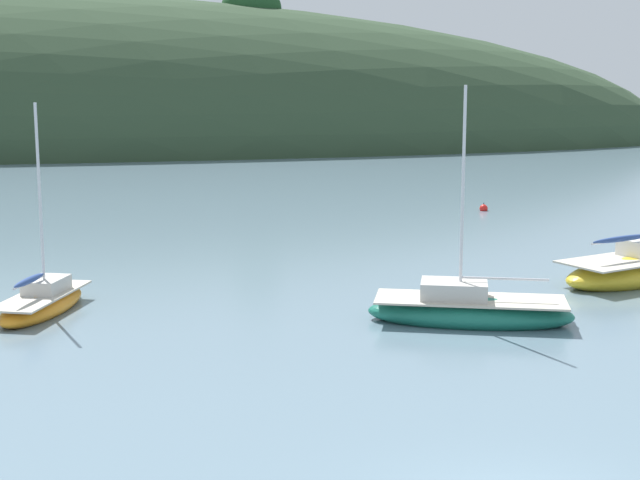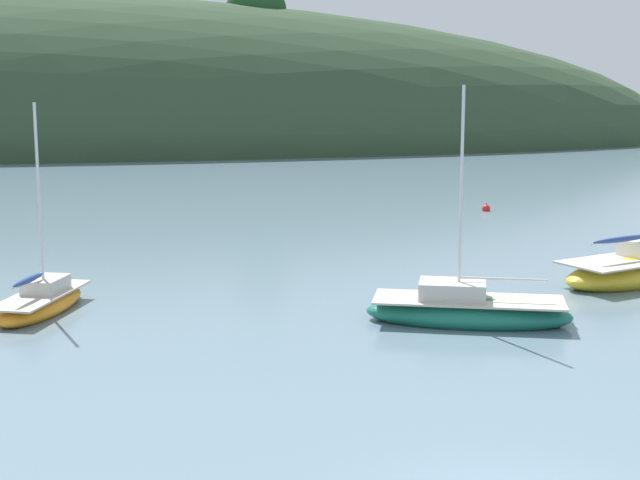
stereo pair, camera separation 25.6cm
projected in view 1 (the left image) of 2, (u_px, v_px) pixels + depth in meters
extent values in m
ellipsoid|color=#1E4723|center=(251.00, 10.00, 94.13)|extent=(6.08, 5.52, 5.52)
ellipsoid|color=orange|center=(42.00, 306.00, 28.72)|extent=(3.00, 4.89, 0.74)
cube|color=beige|center=(41.00, 295.00, 28.66)|extent=(2.76, 4.50, 0.06)
cube|color=beige|center=(46.00, 285.00, 28.98)|extent=(1.45, 1.73, 0.46)
cylinder|color=silver|center=(40.00, 200.00, 28.38)|extent=(0.09, 0.09, 5.83)
cylinder|color=silver|center=(29.00, 282.00, 27.84)|extent=(0.70, 1.86, 0.07)
ellipsoid|color=#2D4784|center=(29.00, 280.00, 27.83)|extent=(0.80, 1.83, 0.20)
cylinder|color=silver|center=(622.00, 240.00, 32.39)|extent=(2.83, 1.17, 0.07)
ellipsoid|color=#2D4784|center=(622.00, 239.00, 32.38)|extent=(2.76, 1.25, 0.20)
ellipsoid|color=#196B56|center=(470.00, 314.00, 27.52)|extent=(6.34, 3.81, 0.96)
cube|color=beige|center=(470.00, 300.00, 27.45)|extent=(5.84, 3.51, 0.06)
cube|color=beige|center=(454.00, 290.00, 27.47)|extent=(2.24, 1.86, 0.54)
cylinder|color=silver|center=(463.00, 194.00, 26.96)|extent=(0.09, 0.09, 6.20)
cylinder|color=silver|center=(505.00, 279.00, 27.19)|extent=(2.42, 0.85, 0.07)
sphere|color=red|center=(484.00, 208.00, 50.34)|extent=(0.44, 0.44, 0.44)
cylinder|color=black|center=(484.00, 203.00, 50.30)|extent=(0.04, 0.04, 0.10)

